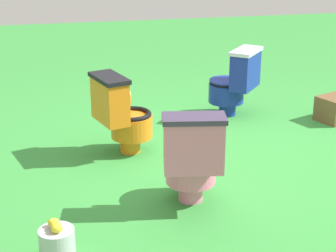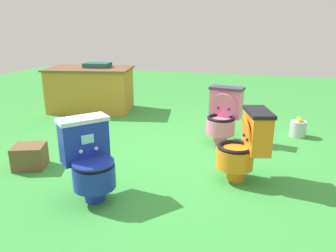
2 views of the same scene
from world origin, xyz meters
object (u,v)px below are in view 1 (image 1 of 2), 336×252
(toilet_orange, at_px, (122,114))
(small_crate, at_px, (335,109))
(toilet_blue, at_px, (235,82))
(toilet_pink, at_px, (192,158))
(lemon_bucket, at_px, (57,244))

(toilet_orange, bearing_deg, small_crate, 82.59)
(toilet_blue, bearing_deg, small_crate, -71.06)
(toilet_pink, height_order, small_crate, toilet_pink)
(toilet_pink, xyz_separation_m, lemon_bucket, (0.98, 0.53, -0.26))
(small_crate, bearing_deg, toilet_orange, 9.61)
(toilet_blue, height_order, toilet_pink, same)
(toilet_orange, height_order, toilet_pink, same)
(toilet_orange, height_order, small_crate, toilet_orange)
(toilet_orange, distance_m, lemon_bucket, 1.73)
(toilet_pink, bearing_deg, lemon_bucket, -141.73)
(small_crate, height_order, lemon_bucket, lemon_bucket)
(toilet_pink, distance_m, lemon_bucket, 1.15)
(toilet_blue, relative_size, toilet_pink, 1.00)
(toilet_pink, bearing_deg, small_crate, 46.93)
(toilet_orange, height_order, toilet_blue, same)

